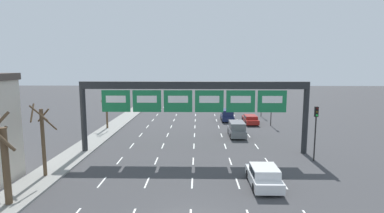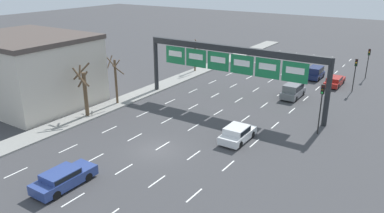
# 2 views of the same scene
# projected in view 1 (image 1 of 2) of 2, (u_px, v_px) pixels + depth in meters

# --- Properties ---
(lane_dashes) EXTENTS (13.32, 67.00, 0.01)m
(lane_dashes) POSITION_uv_depth(u_px,v_px,m) (194.00, 153.00, 29.13)
(lane_dashes) COLOR white
(lane_dashes) RESTS_ON ground_plane
(sign_gantry) EXTENTS (21.93, 0.70, 6.94)m
(sign_gantry) POSITION_uv_depth(u_px,v_px,m) (194.00, 96.00, 28.46)
(sign_gantry) COLOR #232628
(sign_gantry) RESTS_ON ground_plane
(suv_navy) EXTENTS (1.84, 3.92, 1.76)m
(suv_navy) POSITION_uv_depth(u_px,v_px,m) (227.00, 115.00, 45.75)
(suv_navy) COLOR #19234C
(suv_navy) RESTS_ON ground_plane
(car_red) EXTENTS (1.85, 4.86, 1.25)m
(car_red) POSITION_uv_depth(u_px,v_px,m) (250.00, 119.00, 43.78)
(car_red) COLOR maroon
(car_red) RESTS_ON ground_plane
(suv_grey) EXTENTS (1.89, 4.36, 1.77)m
(suv_grey) POSITION_uv_depth(u_px,v_px,m) (237.00, 128.00, 35.82)
(suv_grey) COLOR slate
(suv_grey) RESTS_ON ground_plane
(car_white) EXTENTS (1.97, 4.26, 1.47)m
(car_white) POSITION_uv_depth(u_px,v_px,m) (264.00, 175.00, 21.05)
(car_white) COLOR silver
(car_white) RESTS_ON ground_plane
(traffic_light_near_gantry) EXTENTS (0.30, 0.35, 4.91)m
(traffic_light_near_gantry) POSITION_uv_depth(u_px,v_px,m) (316.00, 123.00, 26.19)
(traffic_light_near_gantry) COLOR black
(traffic_light_near_gantry) RESTS_ON ground_plane
(traffic_light_mid_block) EXTENTS (0.30, 0.35, 4.29)m
(traffic_light_mid_block) POSITION_uv_depth(u_px,v_px,m) (271.00, 104.00, 41.86)
(traffic_light_mid_block) COLOR black
(traffic_light_mid_block) RESTS_ON ground_plane
(traffic_light_far_end) EXTENTS (0.30, 0.35, 4.31)m
(traffic_light_far_end) POSITION_uv_depth(u_px,v_px,m) (262.00, 98.00, 49.49)
(traffic_light_far_end) COLOR black
(traffic_light_far_end) RESTS_ON ground_plane
(tree_bare_closest) EXTENTS (1.72, 1.42, 5.50)m
(tree_bare_closest) POSITION_uv_depth(u_px,v_px,m) (43.00, 137.00, 22.38)
(tree_bare_closest) COLOR brown
(tree_bare_closest) RESTS_ON sidewalk_left
(tree_bare_second) EXTENTS (2.21, 2.21, 5.51)m
(tree_bare_second) POSITION_uv_depth(u_px,v_px,m) (4.00, 157.00, 17.74)
(tree_bare_second) COLOR brown
(tree_bare_second) RESTS_ON sidewalk_left
(tree_bare_third) EXTENTS (1.56, 1.55, 4.96)m
(tree_bare_third) POSITION_uv_depth(u_px,v_px,m) (107.00, 109.00, 39.78)
(tree_bare_third) COLOR brown
(tree_bare_third) RESTS_ON sidewalk_left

